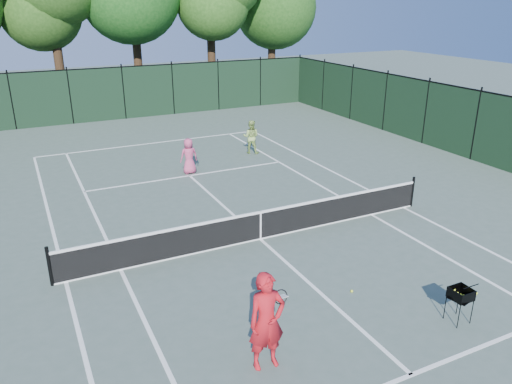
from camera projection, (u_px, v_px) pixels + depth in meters
name	position (u px, v px, depth m)	size (l,w,h in m)	color
ground	(260.00, 239.00, 14.81)	(90.00, 90.00, 0.00)	#4B5B50
sideline_doubles_left	(66.00, 282.00, 12.55)	(0.10, 23.77, 0.01)	white
sideline_doubles_right	(404.00, 208.00, 17.06)	(0.10, 23.77, 0.01)	white
sideline_singles_left	(121.00, 270.00, 13.11)	(0.10, 23.77, 0.01)	white
sideline_singles_right	(371.00, 215.00, 16.50)	(0.10, 23.77, 0.01)	white
baseline_far	(153.00, 143.00, 24.76)	(10.97, 0.10, 0.01)	white
service_line_near	(411.00, 375.00, 9.44)	(8.23, 0.10, 0.01)	white
service_line_far	(190.00, 176.00, 20.17)	(8.23, 0.10, 0.01)	white
center_service_line	(260.00, 239.00, 14.81)	(0.10, 12.80, 0.01)	white
tennis_net	(260.00, 225.00, 14.64)	(11.69, 0.09, 1.06)	black
fence_far	(124.00, 93.00, 29.35)	(24.00, 0.05, 3.00)	black
coach	(267.00, 321.00, 9.36)	(1.00, 0.63, 2.00)	red
player_pink	(189.00, 156.00, 20.21)	(0.71, 0.46, 1.46)	#C3446F
player_green	(251.00, 137.00, 22.88)	(0.95, 0.91, 1.55)	#9EBF5F
ball_hopper	(461.00, 294.00, 10.79)	(0.52, 0.52, 0.82)	black
loose_ball_near_cart	(476.00, 293.00, 12.01)	(0.07, 0.07, 0.07)	#E1F231
loose_ball_midcourt	(352.00, 291.00, 12.10)	(0.07, 0.07, 0.07)	#E1F532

